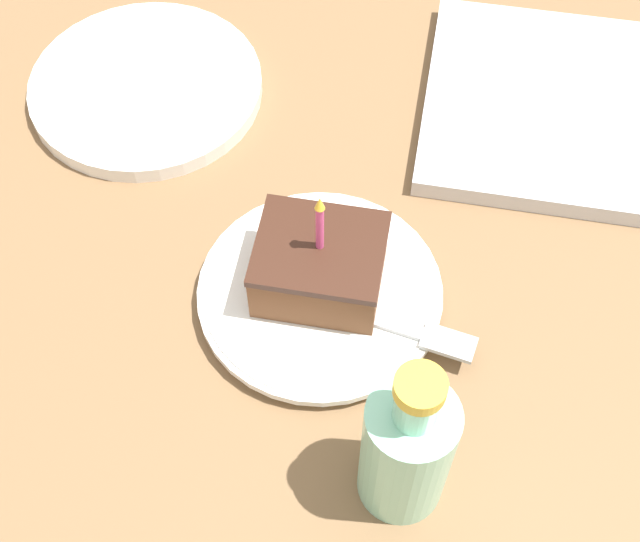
{
  "coord_description": "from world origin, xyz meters",
  "views": [
    {
      "loc": [
        0.37,
        0.09,
        0.67
      ],
      "look_at": [
        -0.03,
        0.02,
        0.05
      ],
      "focal_mm": 50.0,
      "sensor_mm": 36.0,
      "label": 1
    }
  ],
  "objects": [
    {
      "name": "cake_slice",
      "position": [
        -0.03,
        0.02,
        0.05
      ],
      "size": [
        0.09,
        0.11,
        0.12
      ],
      "color": "brown",
      "rests_on": "plate"
    },
    {
      "name": "plate",
      "position": [
        -0.03,
        0.02,
        0.01
      ],
      "size": [
        0.21,
        0.21,
        0.02
      ],
      "color": "white",
      "rests_on": "ground_plane"
    },
    {
      "name": "side_plate",
      "position": [
        -0.24,
        -0.2,
        0.01
      ],
      "size": [
        0.24,
        0.24,
        0.02
      ],
      "color": "white",
      "rests_on": "ground_plane"
    },
    {
      "name": "fork",
      "position": [
        -0.0,
        0.08,
        0.02
      ],
      "size": [
        0.05,
        0.2,
        0.0
      ],
      "color": "#B2B2B7",
      "rests_on": "plate"
    },
    {
      "name": "ground_plane",
      "position": [
        0.0,
        0.0,
        -0.02
      ],
      "size": [
        2.4,
        2.4,
        0.04
      ],
      "color": "brown",
      "rests_on": "ground"
    },
    {
      "name": "marble_board",
      "position": [
        -0.29,
        0.21,
        0.01
      ],
      "size": [
        0.26,
        0.24,
        0.02
      ],
      "color": "silver",
      "rests_on": "ground_plane"
    },
    {
      "name": "bottle",
      "position": [
        0.13,
        0.11,
        0.07
      ],
      "size": [
        0.07,
        0.07,
        0.18
      ],
      "color": "#8CD1B2",
      "rests_on": "ground_plane"
    }
  ]
}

